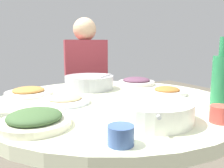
{
  "coord_description": "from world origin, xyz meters",
  "views": [
    {
      "loc": [
        -0.96,
        0.51,
        1.01
      ],
      "look_at": [
        -0.01,
        0.0,
        0.82
      ],
      "focal_mm": 37.08,
      "sensor_mm": 36.0,
      "label": 1
    }
  ],
  "objects": [
    {
      "name": "soup_bowl",
      "position": [
        -0.34,
        0.02,
        0.78
      ],
      "size": [
        0.29,
        0.29,
        0.07
      ],
      "color": "white",
      "rests_on": "round_dining_table"
    },
    {
      "name": "dish_greens",
      "position": [
        -0.21,
        0.39,
        0.77
      ],
      "size": [
        0.23,
        0.23,
        0.06
      ],
      "color": "#EAE8C8",
      "rests_on": "round_dining_table"
    },
    {
      "name": "green_bottle",
      "position": [
        -0.34,
        -0.33,
        0.86
      ],
      "size": [
        0.08,
        0.08,
        0.29
      ],
      "color": "#257645",
      "rests_on": "round_dining_table"
    },
    {
      "name": "rice_bowl",
      "position": [
        0.31,
        -0.01,
        0.79
      ],
      "size": [
        0.29,
        0.29,
        0.09
      ],
      "color": "#B2B5BA",
      "rests_on": "round_dining_table"
    },
    {
      "name": "dish_eggplant",
      "position": [
        0.3,
        -0.35,
        0.76
      ],
      "size": [
        0.24,
        0.24,
        0.05
      ],
      "color": "silver",
      "rests_on": "round_dining_table"
    },
    {
      "name": "tea_cup_near",
      "position": [
        -0.46,
        -0.17,
        0.77
      ],
      "size": [
        0.07,
        0.07,
        0.06
      ],
      "primitive_type": "cylinder",
      "color": "#C2453D",
      "rests_on": "round_dining_table"
    },
    {
      "name": "tea_cup_side",
      "position": [
        -0.46,
        0.22,
        0.77
      ],
      "size": [
        0.07,
        0.07,
        0.05
      ],
      "primitive_type": "cylinder",
      "color": "#3B5995",
      "rests_on": "round_dining_table"
    },
    {
      "name": "round_dining_table",
      "position": [
        0.0,
        0.0,
        0.61
      ],
      "size": [
        1.16,
        1.16,
        0.74
      ],
      "color": "#99999E",
      "rests_on": "ground"
    },
    {
      "name": "dish_noodles",
      "position": [
        0.05,
        0.22,
        0.76
      ],
      "size": [
        0.23,
        0.23,
        0.04
      ],
      "color": "silver",
      "rests_on": "round_dining_table"
    },
    {
      "name": "diner_left",
      "position": [
        0.86,
        -0.21,
        0.78
      ],
      "size": [
        0.41,
        0.39,
        0.76
      ],
      "color": "#2D333D",
      "rests_on": "stool_for_diner_left"
    },
    {
      "name": "dish_stirfry",
      "position": [
        -0.03,
        -0.31,
        0.76
      ],
      "size": [
        0.2,
        0.2,
        0.04
      ],
      "color": "silver",
      "rests_on": "round_dining_table"
    },
    {
      "name": "dish_tofu_braise",
      "position": [
        0.3,
        0.34,
        0.76
      ],
      "size": [
        0.24,
        0.24,
        0.04
      ],
      "color": "white",
      "rests_on": "round_dining_table"
    },
    {
      "name": "stool_for_diner_left",
      "position": [
        0.86,
        -0.21,
        0.23
      ],
      "size": [
        0.38,
        0.38,
        0.46
      ],
      "primitive_type": "cylinder",
      "color": "brown",
      "rests_on": "ground"
    }
  ]
}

